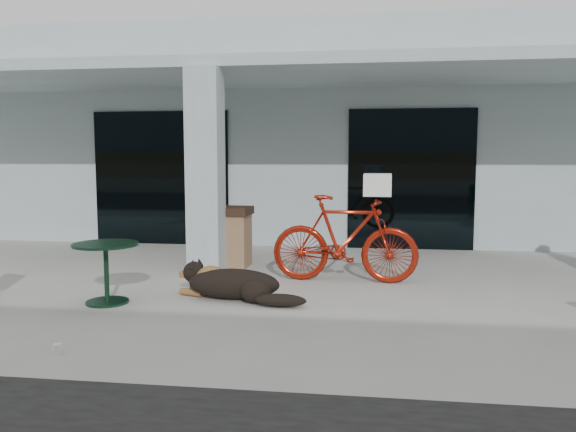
# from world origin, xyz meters

# --- Properties ---
(ground) EXTENTS (80.00, 80.00, 0.00)m
(ground) POSITION_xyz_m (0.00, 0.00, 0.00)
(ground) COLOR #B0AEA6
(ground) RESTS_ON ground
(building) EXTENTS (22.00, 7.00, 4.50)m
(building) POSITION_xyz_m (0.00, 8.50, 2.25)
(building) COLOR #AFC1C6
(building) RESTS_ON ground
(storefront_glass_left) EXTENTS (2.80, 0.06, 2.70)m
(storefront_glass_left) POSITION_xyz_m (-3.20, 4.98, 1.35)
(storefront_glass_left) COLOR black
(storefront_glass_left) RESTS_ON ground
(storefront_glass_right) EXTENTS (2.40, 0.06, 2.70)m
(storefront_glass_right) POSITION_xyz_m (1.80, 4.98, 1.35)
(storefront_glass_right) COLOR black
(storefront_glass_right) RESTS_ON ground
(column) EXTENTS (0.50, 0.50, 3.12)m
(column) POSITION_xyz_m (-1.50, 2.30, 1.56)
(column) COLOR #AFC1C6
(column) RESTS_ON ground
(overhang) EXTENTS (22.00, 2.80, 0.18)m
(overhang) POSITION_xyz_m (0.00, 3.60, 3.21)
(overhang) COLOR #AFC1C6
(overhang) RESTS_ON column
(bicycle) EXTENTS (2.10, 0.68, 1.25)m
(bicycle) POSITION_xyz_m (0.64, 1.90, 0.62)
(bicycle) COLOR maroon
(bicycle) RESTS_ON ground
(laundry_basket) EXTENTS (0.40, 0.53, 0.30)m
(laundry_basket) POSITION_xyz_m (1.09, 1.88, 1.40)
(laundry_basket) COLOR white
(laundry_basket) RESTS_ON bicycle
(dog) EXTENTS (1.42, 0.84, 0.45)m
(dog) POSITION_xyz_m (-0.70, 0.70, 0.22)
(dog) COLOR black
(dog) RESTS_ON ground
(cup_near_dog) EXTENTS (0.10, 0.10, 0.09)m
(cup_near_dog) POSITION_xyz_m (-1.85, -1.42, 0.05)
(cup_near_dog) COLOR white
(cup_near_dog) RESTS_ON ground
(cafe_table_near) EXTENTS (1.05, 1.05, 0.74)m
(cafe_table_near) POSITION_xyz_m (-2.20, 0.33, 0.37)
(cafe_table_near) COLOR #11301D
(cafe_table_near) RESTS_ON ground
(trash_receptacle) EXTENTS (0.60, 0.60, 0.98)m
(trash_receptacle) POSITION_xyz_m (-1.20, 2.80, 0.49)
(trash_receptacle) COLOR #876446
(trash_receptacle) RESTS_ON ground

